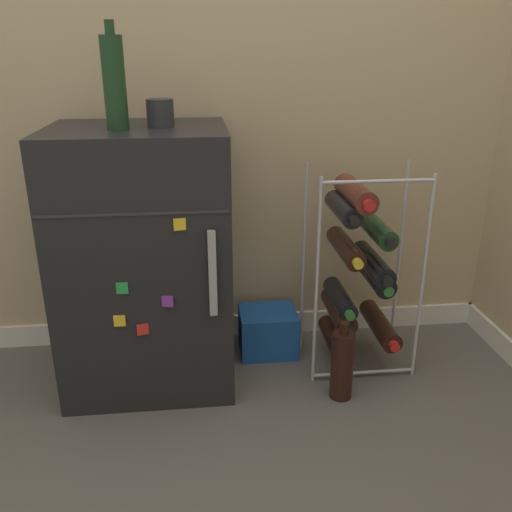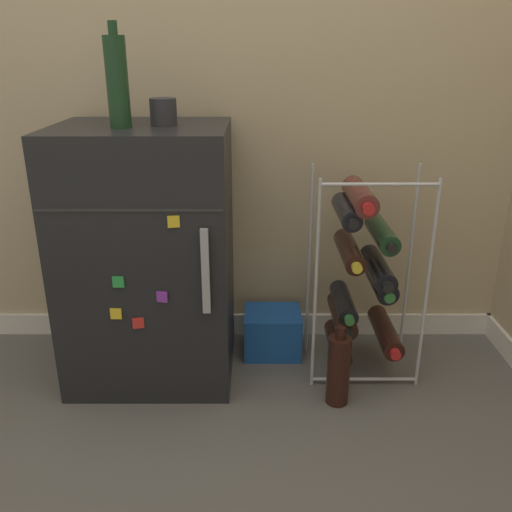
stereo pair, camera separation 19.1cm
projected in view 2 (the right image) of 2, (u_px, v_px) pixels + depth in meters
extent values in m
plane|color=#56544F|center=(239.00, 418.00, 1.78)|extent=(14.00, 14.00, 0.00)
cube|color=tan|center=(239.00, 14.00, 1.90)|extent=(7.08, 0.06, 2.50)
cube|color=silver|center=(242.00, 324.00, 2.29)|extent=(7.08, 0.01, 0.09)
cube|color=black|center=(147.00, 256.00, 1.91)|extent=(0.57, 0.47, 0.90)
cube|color=#2D2D2D|center=(127.00, 210.00, 1.60)|extent=(0.56, 0.00, 0.01)
cube|color=#9E9EA3|center=(204.00, 272.00, 1.66)|extent=(0.02, 0.02, 0.28)
cube|color=yellow|center=(172.00, 222.00, 1.61)|extent=(0.04, 0.01, 0.04)
cube|color=green|center=(116.00, 282.00, 1.68)|extent=(0.04, 0.01, 0.04)
cube|color=red|center=(137.00, 323.00, 1.73)|extent=(0.04, 0.02, 0.04)
cube|color=purple|center=(160.00, 297.00, 1.70)|extent=(0.04, 0.01, 0.04)
cube|color=yellow|center=(114.00, 314.00, 1.72)|extent=(0.04, 0.01, 0.04)
cylinder|color=#B2B2B7|center=(314.00, 288.00, 1.83)|extent=(0.01, 0.01, 0.76)
cylinder|color=#B2B2B7|center=(425.00, 288.00, 1.83)|extent=(0.01, 0.01, 0.76)
cylinder|color=#B2B2B7|center=(308.00, 263.00, 2.04)|extent=(0.01, 0.01, 0.76)
cylinder|color=#B2B2B7|center=(407.00, 263.00, 2.04)|extent=(0.01, 0.01, 0.76)
cylinder|color=#B2B2B7|center=(362.00, 379.00, 1.96)|extent=(0.38, 0.01, 0.01)
cylinder|color=#B2B2B7|center=(378.00, 184.00, 1.70)|extent=(0.38, 0.01, 0.01)
cylinder|color=black|center=(336.00, 343.00, 2.03)|extent=(0.07, 0.25, 0.07)
cylinder|color=black|center=(341.00, 363.00, 1.90)|extent=(0.03, 0.02, 0.03)
cylinder|color=black|center=(383.00, 331.00, 2.02)|extent=(0.07, 0.29, 0.07)
cylinder|color=red|center=(394.00, 354.00, 1.87)|extent=(0.04, 0.02, 0.04)
cylinder|color=black|center=(340.00, 314.00, 1.99)|extent=(0.08, 0.26, 0.08)
cylinder|color=black|center=(346.00, 333.00, 1.86)|extent=(0.04, 0.02, 0.04)
cylinder|color=black|center=(342.00, 302.00, 1.97)|extent=(0.07, 0.25, 0.07)
cylinder|color=#2D7033|center=(348.00, 320.00, 1.84)|extent=(0.03, 0.02, 0.03)
cylinder|color=black|center=(378.00, 280.00, 1.94)|extent=(0.08, 0.26, 0.08)
cylinder|color=#2D7033|center=(387.00, 297.00, 1.81)|extent=(0.04, 0.02, 0.04)
cylinder|color=black|center=(376.00, 268.00, 1.93)|extent=(0.08, 0.30, 0.08)
cylinder|color=black|center=(386.00, 287.00, 1.78)|extent=(0.04, 0.02, 0.04)
cylinder|color=black|center=(347.00, 251.00, 1.90)|extent=(0.07, 0.29, 0.07)
cylinder|color=gold|center=(355.00, 268.00, 1.76)|extent=(0.03, 0.02, 0.03)
cylinder|color=#19381E|center=(380.00, 233.00, 1.88)|extent=(0.07, 0.27, 0.07)
cylinder|color=black|center=(390.00, 248.00, 1.74)|extent=(0.03, 0.02, 0.03)
cylinder|color=black|center=(345.00, 211.00, 1.85)|extent=(0.07, 0.25, 0.07)
cylinder|color=black|center=(352.00, 224.00, 1.72)|extent=(0.03, 0.02, 0.03)
cylinder|color=#56231E|center=(358.00, 196.00, 1.83)|extent=(0.08, 0.29, 0.08)
cylinder|color=red|center=(367.00, 209.00, 1.69)|extent=(0.04, 0.02, 0.04)
cube|color=#194C9E|center=(271.00, 332.00, 2.14)|extent=(0.22, 0.19, 0.17)
cylinder|color=#28282D|center=(161.00, 112.00, 1.73)|extent=(0.09, 0.09, 0.08)
cylinder|color=#19381E|center=(115.00, 83.00, 1.64)|extent=(0.07, 0.07, 0.27)
cylinder|color=#19381E|center=(110.00, 28.00, 1.59)|extent=(0.03, 0.03, 0.04)
cylinder|color=black|center=(337.00, 370.00, 1.82)|extent=(0.08, 0.08, 0.25)
cylinder|color=black|center=(339.00, 333.00, 1.77)|extent=(0.03, 0.03, 0.04)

